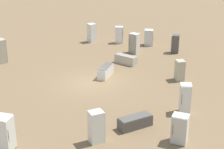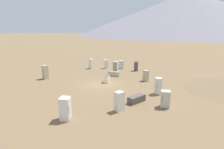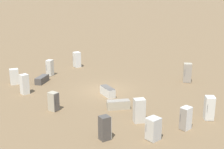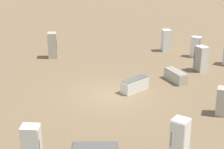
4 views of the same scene
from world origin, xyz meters
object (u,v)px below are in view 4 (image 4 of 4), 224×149
(discarded_fridge_12, at_px, (180,139))
(discarded_fridge_7, at_px, (201,59))
(discarded_fridge_2, at_px, (52,45))
(discarded_fridge_6, at_px, (222,101))
(discarded_fridge_9, at_px, (135,85))
(discarded_fridge_0, at_px, (176,76))
(discarded_fridge_1, at_px, (196,47))
(discarded_fridge_10, at_px, (166,40))
(discarded_fridge_5, at_px, (32,145))

(discarded_fridge_12, bearing_deg, discarded_fridge_7, -72.64)
(discarded_fridge_2, xyz_separation_m, discarded_fridge_6, (8.55, 11.23, -0.23))
(discarded_fridge_2, relative_size, discarded_fridge_6, 1.32)
(discarded_fridge_9, bearing_deg, discarded_fridge_2, -0.70)
(discarded_fridge_6, distance_m, discarded_fridge_7, 6.77)
(discarded_fridge_0, xyz_separation_m, discarded_fridge_12, (9.02, -0.27, 0.56))
(discarded_fridge_1, distance_m, discarded_fridge_6, 10.01)
(discarded_fridge_6, bearing_deg, discarded_fridge_10, 115.53)
(discarded_fridge_1, bearing_deg, discarded_fridge_9, -3.73)
(discarded_fridge_5, distance_m, discarded_fridge_12, 5.98)
(discarded_fridge_7, relative_size, discarded_fridge_12, 0.96)
(discarded_fridge_1, xyz_separation_m, discarded_fridge_9, (7.38, -4.25, -0.40))
(discarded_fridge_9, distance_m, discarded_fridge_12, 7.45)
(discarded_fridge_0, bearing_deg, discarded_fridge_2, 124.96)
(discarded_fridge_0, height_order, discarded_fridge_12, discarded_fridge_12)
(discarded_fridge_6, relative_size, discarded_fridge_12, 0.82)
(discarded_fridge_5, relative_size, discarded_fridge_6, 1.16)
(discarded_fridge_12, bearing_deg, discarded_fridge_0, -64.04)
(discarded_fridge_10, bearing_deg, discarded_fridge_1, 40.83)
(discarded_fridge_7, height_order, discarded_fridge_9, discarded_fridge_7)
(discarded_fridge_1, xyz_separation_m, discarded_fridge_5, (15.54, -7.91, 0.07))
(discarded_fridge_1, bearing_deg, discarded_fridge_12, 18.23)
(discarded_fridge_9, bearing_deg, discarded_fridge_6, -168.31)
(discarded_fridge_12, bearing_deg, discarded_fridge_9, -44.92)
(discarded_fridge_1, height_order, discarded_fridge_10, discarded_fridge_10)
(discarded_fridge_10, height_order, discarded_fridge_12, discarded_fridge_12)
(discarded_fridge_9, xyz_separation_m, discarded_fridge_10, (-8.72, 2.02, 0.48))
(discarded_fridge_2, bearing_deg, discarded_fridge_6, 41.03)
(discarded_fridge_7, height_order, discarded_fridge_10, discarded_fridge_10)
(discarded_fridge_2, distance_m, discarded_fridge_5, 14.39)
(discarded_fridge_1, xyz_separation_m, discarded_fridge_7, (3.24, 0.02, 0.08))
(discarded_fridge_12, bearing_deg, discarded_fridge_6, -90.69)
(discarded_fridge_0, bearing_deg, discarded_fridge_12, -123.01)
(discarded_fridge_0, distance_m, discarded_fridge_6, 5.05)
(discarded_fridge_0, bearing_deg, discarded_fridge_1, 40.83)
(discarded_fridge_6, bearing_deg, discarded_fridge_2, 155.25)
(discarded_fridge_6, xyz_separation_m, discarded_fridge_9, (-2.63, -4.63, -0.34))
(discarded_fridge_2, height_order, discarded_fridge_9, discarded_fridge_2)
(discarded_fridge_0, bearing_deg, discarded_fridge_6, -96.11)
(discarded_fridge_1, bearing_deg, discarded_fridge_10, -94.78)
(discarded_fridge_7, height_order, discarded_fridge_12, discarded_fridge_12)
(discarded_fridge_6, xyz_separation_m, discarded_fridge_10, (-11.35, -2.62, 0.14))
(discarded_fridge_1, xyz_separation_m, discarded_fridge_12, (14.47, -2.03, 0.12))
(discarded_fridge_6, relative_size, discarded_fridge_10, 0.84)
(discarded_fridge_5, xyz_separation_m, discarded_fridge_12, (-1.07, 5.88, 0.04))
(discarded_fridge_10, bearing_deg, discarded_fridge_6, -5.19)
(discarded_fridge_1, relative_size, discarded_fridge_6, 1.07)
(discarded_fridge_1, bearing_deg, discarded_fridge_0, 8.34)
(discarded_fridge_9, bearing_deg, discarded_fridge_7, -94.66)
(discarded_fridge_6, distance_m, discarded_fridge_10, 11.65)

